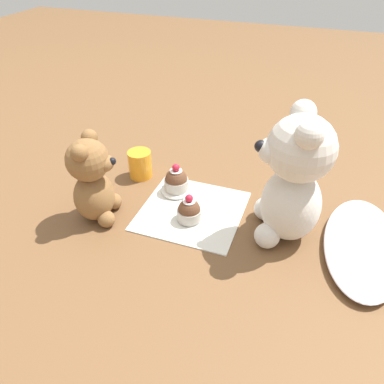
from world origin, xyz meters
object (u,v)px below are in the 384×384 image
at_px(teddy_bear_cream, 293,179).
at_px(saucer_plate, 177,190).
at_px(teddy_bear_tan, 93,181).
at_px(juice_glass, 140,164).
at_px(cupcake_near_tan_bear, 176,181).
at_px(cupcake_near_cream_bear, 189,211).

height_order(teddy_bear_cream, saucer_plate, teddy_bear_cream).
bearing_deg(teddy_bear_tan, juice_glass, -20.37).
relative_size(teddy_bear_cream, juice_glass, 3.96).
relative_size(saucer_plate, juice_glass, 1.07).
height_order(saucer_plate, cupcake_near_tan_bear, cupcake_near_tan_bear).
bearing_deg(saucer_plate, cupcake_near_cream_bear, 36.46).
bearing_deg(teddy_bear_cream, saucer_plate, -114.57).
xyz_separation_m(cupcake_near_cream_bear, saucer_plate, (-0.09, -0.07, -0.02)).
distance_m(teddy_bear_tan, juice_glass, 0.20).
bearing_deg(saucer_plate, juice_glass, -108.08).
bearing_deg(juice_glass, cupcake_near_tan_bear, 71.92).
xyz_separation_m(teddy_bear_tan, cupcake_near_tan_bear, (-0.15, 0.13, -0.06)).
relative_size(teddy_bear_cream, cupcake_near_cream_bear, 4.32).
bearing_deg(cupcake_near_tan_bear, cupcake_near_cream_bear, 36.46).
xyz_separation_m(teddy_bear_tan, cupcake_near_cream_bear, (-0.05, 0.20, -0.07)).
bearing_deg(juice_glass, teddy_bear_cream, 76.11).
height_order(cupcake_near_cream_bear, saucer_plate, cupcake_near_cream_bear).
xyz_separation_m(teddy_bear_cream, teddy_bear_tan, (0.09, -0.41, -0.04)).
xyz_separation_m(cupcake_near_cream_bear, cupcake_near_tan_bear, (-0.09, -0.07, 0.01)).
distance_m(teddy_bear_cream, juice_glass, 0.42).
xyz_separation_m(teddy_bear_tan, saucer_plate, (-0.15, 0.13, -0.09)).
xyz_separation_m(cupcake_near_cream_bear, juice_glass, (-0.13, -0.19, 0.01)).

